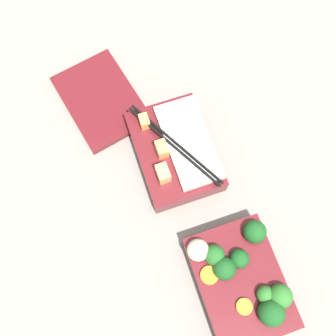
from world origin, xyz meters
TOP-DOWN VIEW (x-y plane):
  - ground_plane at (0.00, 0.00)m, footprint 3.00×3.00m
  - bento_tray_vegetable at (-0.13, -0.00)m, footprint 0.19×0.14m
  - bento_tray_rice at (0.12, 0.02)m, footprint 0.19×0.13m
  - bento_lid at (0.27, 0.12)m, footprint 0.21×0.17m

SIDE VIEW (x-z plane):
  - ground_plane at x=0.00m, z-range 0.00..0.00m
  - bento_lid at x=0.27m, z-range 0.00..0.01m
  - bento_tray_rice at x=0.12m, z-range -0.01..0.06m
  - bento_tray_vegetable at x=-0.13m, z-range -0.01..0.07m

